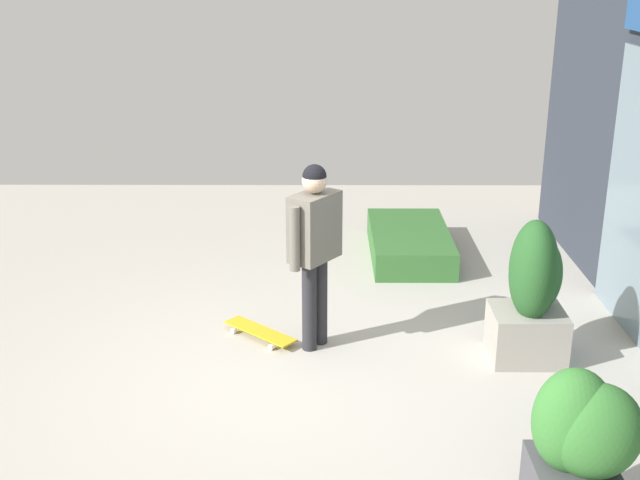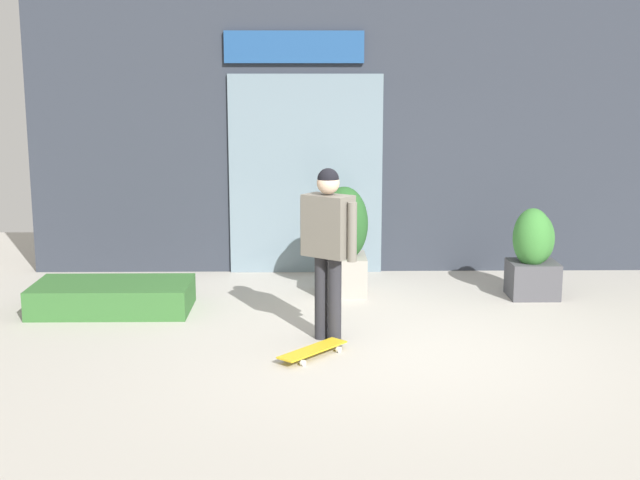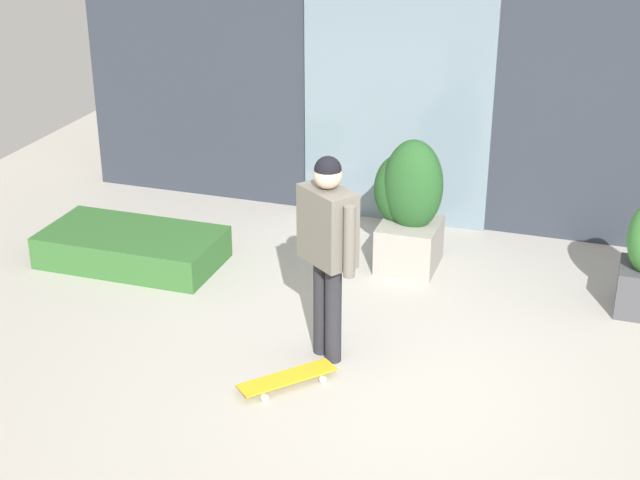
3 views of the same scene
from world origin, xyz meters
TOP-DOWN VIEW (x-y plane):
  - ground_plane at (0.00, 0.00)m, footprint 12.00×12.00m
  - building_facade at (-0.03, 3.22)m, footprint 8.70×0.31m
  - skateboarder at (-0.59, 0.13)m, footprint 0.53×0.48m
  - skateboard at (-0.74, -0.37)m, footprint 0.66×0.71m
  - planter_box_left at (-0.40, 2.01)m, footprint 0.68×0.63m
  - hedge_ledge at (-2.92, 1.22)m, footprint 1.70×0.90m

SIDE VIEW (x-z plane):
  - ground_plane at x=0.00m, z-range 0.00..0.00m
  - skateboard at x=-0.74m, z-range 0.02..0.10m
  - hedge_ledge at x=-2.92m, z-range 0.00..0.31m
  - planter_box_left at x=-0.40m, z-range -0.02..1.25m
  - skateboarder at x=-0.59m, z-range 0.19..1.88m
  - building_facade at x=-0.03m, z-range -0.02..3.89m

